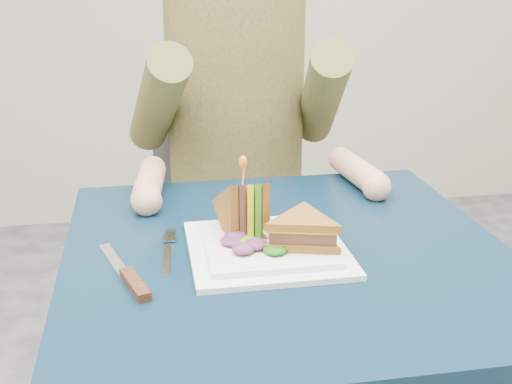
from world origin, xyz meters
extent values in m
cube|color=black|center=(0.00, 0.00, 0.71)|extent=(0.75, 0.75, 0.03)
cylinder|color=#595B5E|center=(-0.32, 0.32, 0.35)|extent=(0.04, 0.04, 0.70)
cylinder|color=#595B5E|center=(0.32, 0.32, 0.35)|extent=(0.04, 0.04, 0.70)
cube|color=#47474C|center=(0.00, 0.61, 0.45)|extent=(0.42, 0.40, 0.04)
cube|color=#47474C|center=(0.00, 0.79, 0.70)|extent=(0.42, 0.03, 0.46)
cylinder|color=#47474C|center=(-0.18, 0.44, 0.21)|extent=(0.02, 0.02, 0.43)
cylinder|color=#47474C|center=(0.18, 0.44, 0.21)|extent=(0.02, 0.02, 0.43)
cylinder|color=#47474C|center=(-0.18, 0.78, 0.21)|extent=(0.02, 0.02, 0.43)
cylinder|color=#47474C|center=(0.18, 0.78, 0.21)|extent=(0.02, 0.02, 0.43)
cylinder|color=#4E4623|center=(0.00, 0.59, 0.87)|extent=(0.34, 0.34, 0.52)
cylinder|color=brown|center=(-0.20, 0.50, 0.89)|extent=(0.15, 0.39, 0.31)
cylinder|color=tan|center=(-0.23, 0.30, 0.76)|extent=(0.08, 0.20, 0.06)
sphere|color=tan|center=(-0.23, 0.20, 0.76)|extent=(0.06, 0.06, 0.06)
cylinder|color=brown|center=(0.20, 0.50, 0.89)|extent=(0.15, 0.39, 0.31)
cylinder|color=tan|center=(0.23, 0.30, 0.76)|extent=(0.08, 0.20, 0.06)
sphere|color=tan|center=(0.23, 0.20, 0.76)|extent=(0.06, 0.06, 0.06)
cube|color=white|center=(-0.04, -0.01, 0.73)|extent=(0.26, 0.26, 0.01)
cube|color=white|center=(-0.04, -0.01, 0.74)|extent=(0.21, 0.21, 0.01)
cube|color=silver|center=(-0.20, -0.01, 0.73)|extent=(0.02, 0.12, 0.00)
cube|color=silver|center=(-0.20, 0.07, 0.73)|extent=(0.02, 0.02, 0.00)
cube|color=silver|center=(-0.20, 0.09, 0.73)|extent=(0.01, 0.03, 0.00)
cube|color=silver|center=(-0.20, 0.09, 0.73)|extent=(0.01, 0.03, 0.00)
cube|color=silver|center=(-0.19, 0.09, 0.73)|extent=(0.01, 0.03, 0.00)
cube|color=silver|center=(-0.19, 0.09, 0.73)|extent=(0.01, 0.03, 0.00)
cube|color=silver|center=(-0.29, 0.00, 0.73)|extent=(0.06, 0.14, 0.00)
cube|color=black|center=(-0.26, -0.10, 0.74)|extent=(0.05, 0.10, 0.01)
cylinder|color=silver|center=(-0.26, -0.08, 0.74)|extent=(0.01, 0.01, 0.00)
cylinder|color=silver|center=(-0.25, -0.12, 0.74)|extent=(0.01, 0.01, 0.00)
cylinder|color=tan|center=(-0.07, 0.04, 0.85)|extent=(0.01, 0.01, 0.06)
ellipsoid|color=orange|center=(-0.07, 0.04, 0.88)|extent=(0.01, 0.01, 0.02)
torus|color=#9E4C7A|center=(-0.02, 0.00, 0.77)|extent=(0.04, 0.04, 0.02)
camera|label=1|loc=(-0.23, -0.97, 1.19)|focal=45.00mm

